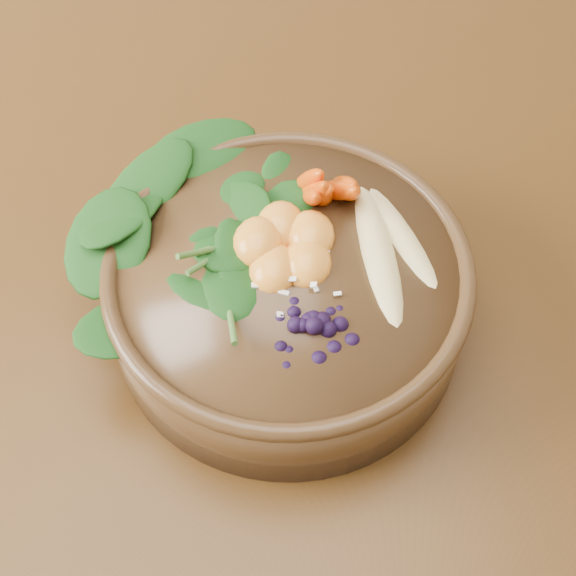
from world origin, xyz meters
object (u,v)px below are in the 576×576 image
at_px(carrot_cluster, 331,148).
at_px(banana_halves, 392,233).
at_px(dining_table, 21,275).
at_px(blueberry_pile, 310,315).
at_px(kale_heap, 216,200).
at_px(mandarin_cluster, 286,235).
at_px(stoneware_bowl, 288,295).

height_order(carrot_cluster, banana_halves, carrot_cluster).
xyz_separation_m(dining_table, banana_halves, (0.38, -0.06, 0.19)).
distance_m(dining_table, banana_halves, 0.43).
bearing_deg(blueberry_pile, kale_heap, 128.88).
xyz_separation_m(carrot_cluster, blueberry_pile, (-0.01, -0.15, -0.02)).
bearing_deg(banana_halves, carrot_cluster, 113.06).
bearing_deg(mandarin_cluster, blueberry_pile, -72.18).
height_order(carrot_cluster, mandarin_cluster, carrot_cluster).
distance_m(dining_table, stoneware_bowl, 0.34).
relative_size(stoneware_bowl, blueberry_pile, 2.16).
relative_size(kale_heap, mandarin_cluster, 2.07).
xyz_separation_m(mandarin_cluster, blueberry_pile, (0.03, -0.08, 0.00)).
height_order(stoneware_bowl, banana_halves, banana_halves).
height_order(kale_heap, carrot_cluster, carrot_cluster).
relative_size(stoneware_bowl, kale_heap, 1.53).
height_order(stoneware_bowl, mandarin_cluster, mandarin_cluster).
xyz_separation_m(dining_table, kale_heap, (0.23, -0.04, 0.20)).
distance_m(kale_heap, mandarin_cluster, 0.07).
bearing_deg(blueberry_pile, banana_halves, 55.57).
height_order(dining_table, blueberry_pile, blueberry_pile).
bearing_deg(kale_heap, stoneware_bowl, -36.05).
height_order(dining_table, stoneware_bowl, stoneware_bowl).
xyz_separation_m(banana_halves, blueberry_pile, (-0.06, -0.09, 0.01)).
bearing_deg(dining_table, banana_halves, -9.11).
bearing_deg(blueberry_pile, dining_table, 154.76).
bearing_deg(stoneware_bowl, kale_heap, 143.95).
distance_m(carrot_cluster, mandarin_cluster, 0.09).
bearing_deg(banana_halves, mandarin_cluster, 170.25).
bearing_deg(carrot_cluster, dining_table, 163.59).
bearing_deg(kale_heap, dining_table, 169.25).
relative_size(banana_halves, mandarin_cluster, 1.82).
bearing_deg(carrot_cluster, blueberry_pile, -109.55).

